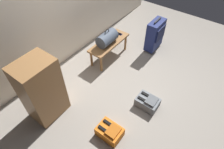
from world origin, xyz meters
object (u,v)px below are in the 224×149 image
object	(u,v)px
bench	(109,44)
duffel_bag_slate	(107,38)
cell_phone	(119,34)
suitcase_upright_navy	(155,35)
side_cabinet	(42,90)
backpack_orange	(110,132)
backpack_grey	(148,102)

from	to	relation	value
bench	duffel_bag_slate	size ratio (longest dim) A/B	2.27
bench	cell_phone	world-z (taller)	cell_phone
suitcase_upright_navy	bench	bearing A→B (deg)	143.50
duffel_bag_slate	side_cabinet	distance (m)	1.66
duffel_bag_slate	backpack_orange	size ratio (longest dim) A/B	1.16
duffel_bag_slate	side_cabinet	xyz separation A→B (m)	(-1.66, -0.03, 0.01)
duffel_bag_slate	side_cabinet	bearing A→B (deg)	-179.06
suitcase_upright_navy	backpack_orange	xyz separation A→B (m)	(-2.32, -0.49, -0.29)
bench	duffel_bag_slate	xyz separation A→B (m)	(-0.07, -0.00, 0.20)
suitcase_upright_navy	side_cabinet	bearing A→B (deg)	166.84
duffel_bag_slate	backpack_grey	xyz separation A→B (m)	(-0.57, -1.32, -0.45)
cell_phone	backpack_grey	bearing A→B (deg)	-127.18
bench	cell_phone	bearing A→B (deg)	0.56
duffel_bag_slate	backpack_orange	distance (m)	1.85
bench	backpack_grey	world-z (taller)	bench
bench	side_cabinet	xyz separation A→B (m)	(-1.73, -0.03, 0.20)
suitcase_upright_navy	backpack_grey	world-z (taller)	suitcase_upright_navy
backpack_grey	cell_phone	bearing A→B (deg)	52.82
duffel_bag_slate	cell_phone	distance (m)	0.45
bench	side_cabinet	bearing A→B (deg)	-179.09
duffel_bag_slate	side_cabinet	world-z (taller)	side_cabinet
bench	suitcase_upright_navy	world-z (taller)	suitcase_upright_navy
bench	cell_phone	distance (m)	0.37
duffel_bag_slate	backpack_orange	world-z (taller)	duffel_bag_slate
duffel_bag_slate	bench	bearing A→B (deg)	0.00
bench	suitcase_upright_navy	distance (m)	1.06
duffel_bag_slate	backpack_orange	bearing A→B (deg)	-141.32
cell_phone	suitcase_upright_navy	world-z (taller)	suitcase_upright_navy
duffel_bag_slate	cell_phone	world-z (taller)	duffel_bag_slate
backpack_grey	side_cabinet	bearing A→B (deg)	130.10
suitcase_upright_navy	backpack_orange	bearing A→B (deg)	-168.03
side_cabinet	backpack_orange	bearing A→B (deg)	-76.69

